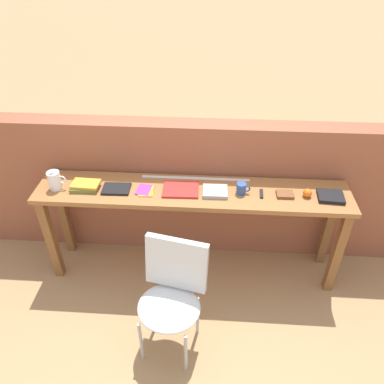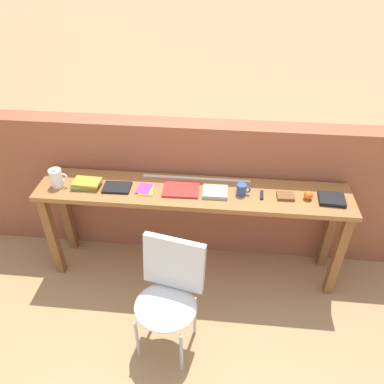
{
  "view_description": "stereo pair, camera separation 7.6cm",
  "coord_description": "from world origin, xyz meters",
  "px_view_note": "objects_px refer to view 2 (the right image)",
  "views": [
    {
      "loc": [
        0.16,
        -2.09,
        2.62
      ],
      "look_at": [
        0.0,
        0.25,
        0.9
      ],
      "focal_mm": 35.0,
      "sensor_mm": 36.0,
      "label": 1
    },
    {
      "loc": [
        0.23,
        -2.08,
        2.62
      ],
      "look_at": [
        0.0,
        0.25,
        0.9
      ],
      "focal_mm": 35.0,
      "sensor_mm": 36.0,
      "label": 2
    }
  ],
  "objects_px": {
    "sports_ball_small": "(308,195)",
    "multitool_folded": "(262,195)",
    "book_open_centre": "(181,189)",
    "book_repair_rightmost": "(332,199)",
    "pamphlet_pile_colourful": "(146,190)",
    "chair_white_moulded": "(169,292)",
    "book_stack_leftmost": "(86,184)",
    "leather_journal_brown": "(285,196)",
    "pitcher_white": "(56,178)",
    "magazine_cycling": "(117,187)",
    "mug": "(242,189)"
  },
  "relations": [
    {
      "from": "chair_white_moulded",
      "to": "book_stack_leftmost",
      "type": "bearing_deg",
      "value": 137.33
    },
    {
      "from": "chair_white_moulded",
      "to": "multitool_folded",
      "type": "xyz_separation_m",
      "value": [
        0.64,
        0.71,
        0.36
      ]
    },
    {
      "from": "sports_ball_small",
      "to": "magazine_cycling",
      "type": "bearing_deg",
      "value": -179.61
    },
    {
      "from": "pamphlet_pile_colourful",
      "to": "mug",
      "type": "height_order",
      "value": "mug"
    },
    {
      "from": "book_repair_rightmost",
      "to": "pamphlet_pile_colourful",
      "type": "bearing_deg",
      "value": -176.01
    },
    {
      "from": "sports_ball_small",
      "to": "multitool_folded",
      "type": "bearing_deg",
      "value": 179.3
    },
    {
      "from": "pamphlet_pile_colourful",
      "to": "book_open_centre",
      "type": "distance_m",
      "value": 0.28
    },
    {
      "from": "pitcher_white",
      "to": "book_repair_rightmost",
      "type": "relative_size",
      "value": 0.94
    },
    {
      "from": "mug",
      "to": "leather_journal_brown",
      "type": "xyz_separation_m",
      "value": [
        0.34,
        -0.01,
        -0.03
      ]
    },
    {
      "from": "pitcher_white",
      "to": "multitool_folded",
      "type": "xyz_separation_m",
      "value": [
        1.62,
        0.02,
        -0.07
      ]
    },
    {
      "from": "chair_white_moulded",
      "to": "pitcher_white",
      "type": "relative_size",
      "value": 4.85
    },
    {
      "from": "multitool_folded",
      "to": "book_repair_rightmost",
      "type": "distance_m",
      "value": 0.53
    },
    {
      "from": "pitcher_white",
      "to": "multitool_folded",
      "type": "height_order",
      "value": "pitcher_white"
    },
    {
      "from": "leather_journal_brown",
      "to": "magazine_cycling",
      "type": "bearing_deg",
      "value": 179.52
    },
    {
      "from": "book_stack_leftmost",
      "to": "book_open_centre",
      "type": "height_order",
      "value": "book_stack_leftmost"
    },
    {
      "from": "pamphlet_pile_colourful",
      "to": "chair_white_moulded",
      "type": "bearing_deg",
      "value": -68.59
    },
    {
      "from": "chair_white_moulded",
      "to": "pitcher_white",
      "type": "distance_m",
      "value": 1.27
    },
    {
      "from": "magazine_cycling",
      "to": "book_open_centre",
      "type": "distance_m",
      "value": 0.51
    },
    {
      "from": "book_stack_leftmost",
      "to": "book_open_centre",
      "type": "relative_size",
      "value": 0.81
    },
    {
      "from": "leather_journal_brown",
      "to": "book_open_centre",
      "type": "bearing_deg",
      "value": 177.97
    },
    {
      "from": "chair_white_moulded",
      "to": "multitool_folded",
      "type": "relative_size",
      "value": 8.1
    },
    {
      "from": "chair_white_moulded",
      "to": "book_stack_leftmost",
      "type": "distance_m",
      "value": 1.1
    },
    {
      "from": "book_stack_leftmost",
      "to": "mug",
      "type": "bearing_deg",
      "value": 0.75
    },
    {
      "from": "mug",
      "to": "multitool_folded",
      "type": "bearing_deg",
      "value": -2.36
    },
    {
      "from": "pamphlet_pile_colourful",
      "to": "leather_journal_brown",
      "type": "bearing_deg",
      "value": 0.49
    },
    {
      "from": "book_open_centre",
      "to": "multitool_folded",
      "type": "bearing_deg",
      "value": -2.56
    },
    {
      "from": "book_stack_leftmost",
      "to": "leather_journal_brown",
      "type": "relative_size",
      "value": 1.77
    },
    {
      "from": "mug",
      "to": "leather_journal_brown",
      "type": "bearing_deg",
      "value": -1.64
    },
    {
      "from": "mug",
      "to": "book_repair_rightmost",
      "type": "distance_m",
      "value": 0.68
    },
    {
      "from": "pamphlet_pile_colourful",
      "to": "book_open_centre",
      "type": "relative_size",
      "value": 0.6
    },
    {
      "from": "magazine_cycling",
      "to": "pamphlet_pile_colourful",
      "type": "bearing_deg",
      "value": -1.1
    },
    {
      "from": "chair_white_moulded",
      "to": "sports_ball_small",
      "type": "relative_size",
      "value": 12.98
    },
    {
      "from": "magazine_cycling",
      "to": "book_open_centre",
      "type": "bearing_deg",
      "value": 1.36
    },
    {
      "from": "book_stack_leftmost",
      "to": "pamphlet_pile_colourful",
      "type": "bearing_deg",
      "value": -0.32
    },
    {
      "from": "multitool_folded",
      "to": "magazine_cycling",
      "type": "bearing_deg",
      "value": -179.28
    },
    {
      "from": "magazine_cycling",
      "to": "sports_ball_small",
      "type": "distance_m",
      "value": 1.49
    },
    {
      "from": "magazine_cycling",
      "to": "chair_white_moulded",
      "type": "bearing_deg",
      "value": -55.45
    },
    {
      "from": "pitcher_white",
      "to": "sports_ball_small",
      "type": "height_order",
      "value": "pitcher_white"
    },
    {
      "from": "multitool_folded",
      "to": "book_repair_rightmost",
      "type": "relative_size",
      "value": 0.56
    },
    {
      "from": "magazine_cycling",
      "to": "book_repair_rightmost",
      "type": "height_order",
      "value": "book_repair_rightmost"
    },
    {
      "from": "mug",
      "to": "leather_journal_brown",
      "type": "relative_size",
      "value": 0.85
    },
    {
      "from": "multitool_folded",
      "to": "book_stack_leftmost",
      "type": "bearing_deg",
      "value": -179.6
    },
    {
      "from": "magazine_cycling",
      "to": "leather_journal_brown",
      "type": "height_order",
      "value": "leather_journal_brown"
    },
    {
      "from": "chair_white_moulded",
      "to": "magazine_cycling",
      "type": "bearing_deg",
      "value": 126.14
    },
    {
      "from": "book_open_centre",
      "to": "multitool_folded",
      "type": "height_order",
      "value": "book_open_centre"
    },
    {
      "from": "pitcher_white",
      "to": "book_open_centre",
      "type": "relative_size",
      "value": 0.65
    },
    {
      "from": "mug",
      "to": "multitool_folded",
      "type": "xyz_separation_m",
      "value": [
        0.16,
        -0.01,
        -0.04
      ]
    },
    {
      "from": "pamphlet_pile_colourful",
      "to": "multitool_folded",
      "type": "relative_size",
      "value": 1.54
    },
    {
      "from": "magazine_cycling",
      "to": "mug",
      "type": "height_order",
      "value": "mug"
    },
    {
      "from": "book_stack_leftmost",
      "to": "magazine_cycling",
      "type": "bearing_deg",
      "value": -1.09
    }
  ]
}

